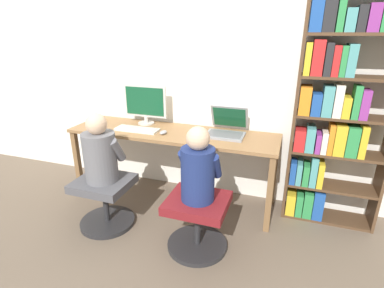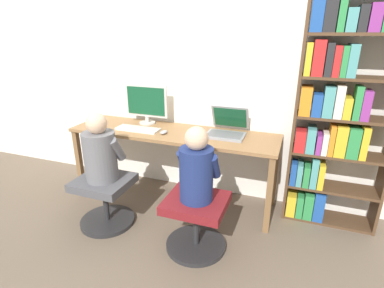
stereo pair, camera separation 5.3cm
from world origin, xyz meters
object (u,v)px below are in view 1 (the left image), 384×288
(laptop, at_px, (226,129))
(person_at_monitor, at_px, (100,152))
(office_chair_left, at_px, (105,199))
(keyboard, at_px, (137,129))
(bookshelf, at_px, (334,111))
(person_at_laptop, at_px, (198,168))
(desktop_monitor, at_px, (145,104))
(office_chair_right, at_px, (197,220))

(laptop, relative_size, person_at_monitor, 0.63)
(office_chair_left, distance_m, person_at_monitor, 0.44)
(laptop, height_order, keyboard, laptop)
(keyboard, distance_m, person_at_monitor, 0.52)
(bookshelf, bearing_deg, laptop, -178.02)
(person_at_monitor, height_order, person_at_laptop, person_at_monitor)
(person_at_monitor, bearing_deg, office_chair_left, -90.00)
(keyboard, relative_size, person_at_laptop, 0.75)
(person_at_monitor, relative_size, person_at_laptop, 1.02)
(person_at_monitor, bearing_deg, keyboard, 82.35)
(person_at_monitor, bearing_deg, person_at_laptop, -2.24)
(office_chair_left, height_order, bookshelf, bookshelf)
(bookshelf, bearing_deg, person_at_monitor, -158.23)
(person_at_laptop, bearing_deg, bookshelf, 38.93)
(desktop_monitor, xyz_separation_m, office_chair_left, (-0.05, -0.76, -0.69))
(person_at_monitor, distance_m, bookshelf, 1.96)
(person_at_laptop, bearing_deg, person_at_monitor, 177.76)
(desktop_monitor, distance_m, person_at_laptop, 1.16)
(desktop_monitor, xyz_separation_m, person_at_laptop, (0.82, -0.79, -0.25))
(desktop_monitor, distance_m, bookshelf, 1.75)
(person_at_laptop, bearing_deg, keyboard, 145.51)
(keyboard, height_order, person_at_monitor, person_at_monitor)
(person_at_monitor, xyz_separation_m, bookshelf, (1.80, 0.72, 0.33))
(person_at_laptop, xyz_separation_m, bookshelf, (0.93, 0.75, 0.32))
(desktop_monitor, height_order, keyboard, desktop_monitor)
(keyboard, height_order, office_chair_right, keyboard)
(laptop, height_order, bookshelf, bookshelf)
(desktop_monitor, relative_size, person_at_laptop, 0.80)
(person_at_monitor, bearing_deg, bookshelf, 21.77)
(keyboard, relative_size, office_chair_left, 0.89)
(desktop_monitor, bearing_deg, laptop, -4.22)
(laptop, relative_size, bookshelf, 0.19)
(laptop, bearing_deg, person_at_monitor, -142.98)
(keyboard, xyz_separation_m, office_chair_right, (0.80, -0.55, -0.49))
(keyboard, height_order, bookshelf, bookshelf)
(keyboard, xyz_separation_m, bookshelf, (1.73, 0.20, 0.27))
(laptop, distance_m, bookshelf, 0.92)
(desktop_monitor, bearing_deg, keyboard, -84.31)
(laptop, xyz_separation_m, person_at_monitor, (-0.91, -0.69, -0.09))
(keyboard, height_order, office_chair_left, keyboard)
(desktop_monitor, height_order, person_at_monitor, desktop_monitor)
(desktop_monitor, relative_size, bookshelf, 0.24)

